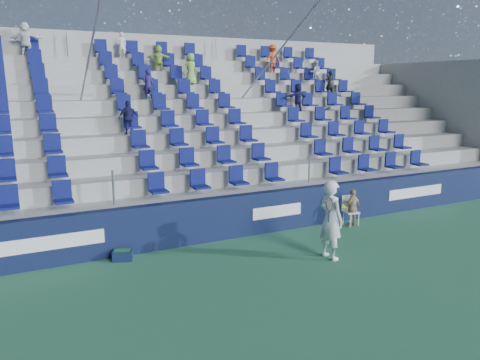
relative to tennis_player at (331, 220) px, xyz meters
name	(u,v)px	position (x,y,z in m)	size (l,w,h in m)	color
ground	(288,279)	(-1.59, -0.62, -0.99)	(70.00, 70.00, 0.00)	#2E6C47
sponsor_wall	(228,217)	(-1.58, 2.53, -0.38)	(24.00, 0.32, 1.20)	#0F1739
grandstand	(169,142)	(-1.59, 7.62, 1.15)	(24.00, 8.17, 6.63)	#A5A5A0
tennis_player	(331,220)	(0.00, 0.00, 0.00)	(0.69, 0.77, 1.97)	white
line_judge_chair	(349,208)	(2.27, 2.02, -0.47)	(0.46, 0.47, 0.91)	white
line_judge	(353,208)	(2.27, 1.88, -0.42)	(0.67, 0.28, 1.14)	tan
ball_bin	(123,255)	(-4.62, 2.13, -0.84)	(0.54, 0.45, 0.26)	#101B3C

